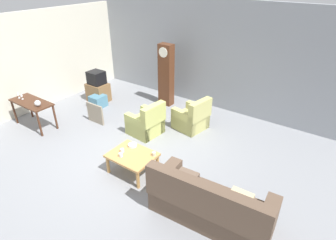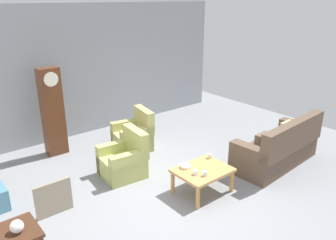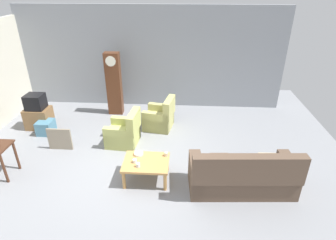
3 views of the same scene
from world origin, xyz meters
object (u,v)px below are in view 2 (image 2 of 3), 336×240
armchair_olive_near (124,161)px  coffee_table_wood (203,172)px  armchair_olive_far (134,136)px  cup_white_porcelain (196,172)px  cup_blue_rimmed (205,174)px  cup_cream_tall (210,156)px  bowl_white_stacked (186,166)px  couch_floral (278,149)px  framed_picture_leaning (54,198)px  glass_dome_cloche (17,226)px  grandfather_clock (53,112)px

armchair_olive_near → coffee_table_wood: bearing=-61.6°
armchair_olive_near → armchair_olive_far: bearing=47.6°
cup_white_porcelain → cup_blue_rimmed: size_ratio=1.00×
cup_cream_tall → bowl_white_stacked: size_ratio=0.44×
couch_floral → bowl_white_stacked: couch_floral is taller
coffee_table_wood → framed_picture_leaning: size_ratio=1.60×
framed_picture_leaning → cup_white_porcelain: size_ratio=6.90×
couch_floral → cup_blue_rimmed: couch_floral is taller
coffee_table_wood → glass_dome_cloche: 3.18m
couch_floral → framed_picture_leaning: size_ratio=3.59×
armchair_olive_near → glass_dome_cloche: (-2.38, -1.51, 0.52)m
cup_white_porcelain → cup_blue_rimmed: 0.17m
grandfather_clock → cup_cream_tall: grandfather_clock is taller
cup_cream_tall → couch_floral: bearing=-16.4°
couch_floral → grandfather_clock: (-3.38, 3.45, 0.63)m
glass_dome_cloche → cup_white_porcelain: bearing=1.0°
coffee_table_wood → cup_white_porcelain: size_ratio=11.04×
armchair_olive_far → coffee_table_wood: 2.33m
bowl_white_stacked → cup_cream_tall: bearing=-0.8°
couch_floral → grandfather_clock: size_ratio=1.11×
grandfather_clock → framed_picture_leaning: 2.47m
armchair_olive_far → framed_picture_leaning: bearing=-151.6°
coffee_table_wood → grandfather_clock: bearing=113.6°
armchair_olive_far → bowl_white_stacked: bearing=-97.6°
glass_dome_cloche → cup_blue_rimmed: 3.03m
coffee_table_wood → bowl_white_stacked: (-0.19, 0.24, 0.09)m
coffee_table_wood → grandfather_clock: 3.56m
grandfather_clock → cup_white_porcelain: 3.51m
glass_dome_cloche → bowl_white_stacked: (2.95, 0.34, -0.35)m
coffee_table_wood → glass_dome_cloche: size_ratio=6.02×
armchair_olive_far → coffee_table_wood: bearing=-92.0°
couch_floral → framed_picture_leaning: (-4.30, 1.26, -0.06)m
cup_cream_tall → armchair_olive_far: bearing=98.8°
glass_dome_cloche → bowl_white_stacked: bearing=6.6°
armchair_olive_near → framed_picture_leaning: armchair_olive_near is taller
glass_dome_cloche → cup_cream_tall: bearing=5.4°
armchair_olive_far → bowl_white_stacked: 2.12m
coffee_table_wood → cup_white_porcelain: bearing=-166.7°
couch_floral → armchair_olive_far: 3.18m
grandfather_clock → cup_cream_tall: bearing=-58.7°
couch_floral → armchair_olive_near: (-2.73, 1.64, -0.05)m
framed_picture_leaning → cup_blue_rimmed: 2.52m
armchair_olive_far → cup_blue_rimmed: size_ratio=10.59×
coffee_table_wood → grandfather_clock: (-1.41, 3.22, 0.59)m
couch_floral → framed_picture_leaning: bearing=163.6°
coffee_table_wood → bowl_white_stacked: 0.32m
armchair_olive_near → cup_cream_tall: bearing=-45.2°
cup_cream_tall → grandfather_clock: bearing=121.3°
coffee_table_wood → bowl_white_stacked: size_ratio=4.82×
couch_floral → grandfather_clock: bearing=134.4°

